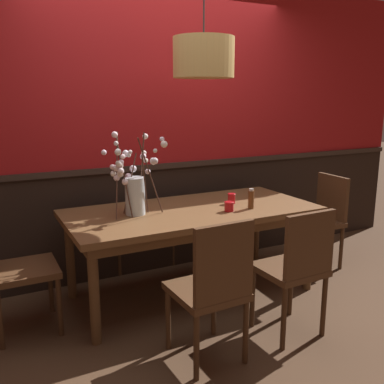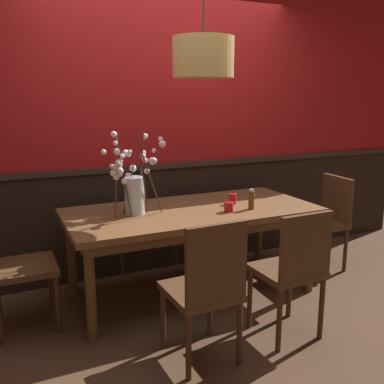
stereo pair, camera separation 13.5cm
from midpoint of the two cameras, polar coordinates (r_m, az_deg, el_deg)
ground_plane at (r=3.73m, az=-1.06°, el=-13.26°), size 24.00×24.00×0.00m
back_wall at (r=4.00m, az=-5.48°, el=8.29°), size 5.86×0.14×2.68m
dining_table at (r=3.50m, az=-1.10°, el=-3.51°), size 2.02×0.95×0.74m
chair_far_side_left at (r=4.24m, az=-9.86°, el=-2.93°), size 0.44×0.45×0.90m
chair_head_west_end at (r=3.24m, az=-23.98°, el=-8.71°), size 0.44×0.44×0.91m
chair_near_side_right at (r=2.98m, az=12.47°, el=-9.50°), size 0.43×0.41×0.91m
chair_head_east_end at (r=4.33m, az=16.07°, el=-3.03°), size 0.42×0.44×0.89m
chair_near_side_left at (r=2.64m, az=1.29°, el=-12.34°), size 0.42×0.45×0.93m
chair_far_side_right at (r=4.43m, az=-2.99°, el=-2.14°), size 0.46×0.44×0.88m
vase_with_blossoms at (r=3.30m, az=-8.93°, el=0.52°), size 0.44×0.40×0.64m
candle_holder_nearer_center at (r=3.39m, az=3.82°, el=-1.93°), size 0.08×0.08×0.08m
candle_holder_nearer_edge at (r=3.64m, az=4.26°, el=-0.86°), size 0.07×0.07×0.09m
condiment_bottle at (r=3.48m, az=6.77°, el=-0.95°), size 0.05×0.05×0.17m
pendant_lamp at (r=3.31m, az=0.34°, el=17.44°), size 0.45×0.45×0.92m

